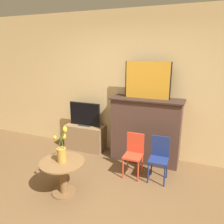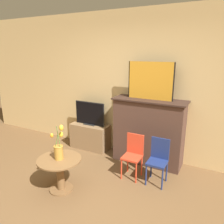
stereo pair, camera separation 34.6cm
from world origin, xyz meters
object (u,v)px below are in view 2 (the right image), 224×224
Objects in this scene: chair_red at (133,153)px; chair_blue at (158,158)px; painting at (150,81)px; vase_tulips at (59,149)px; tv_monitor at (90,114)px.

chair_blue is at bearing 2.73° from chair_red.
vase_tulips is at bearing -120.18° from painting.
chair_red is 1.33× the size of vase_tulips.
tv_monitor is 1.39m from chair_red.
painting reaches higher than chair_blue.
vase_tulips reaches higher than chair_blue.
vase_tulips is (-0.79, -0.85, 0.26)m from chair_red.
tv_monitor is 0.95× the size of chair_red.
painting reaches higher than tv_monitor.
tv_monitor reaches higher than chair_blue.
tv_monitor is (-1.25, 0.01, -0.75)m from painting.
chair_blue is at bearing 36.07° from vase_tulips.
vase_tulips is (-1.19, -0.87, 0.26)m from chair_blue.
tv_monitor is at bearing 106.52° from vase_tulips.
tv_monitor is at bearing 160.69° from chair_blue.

